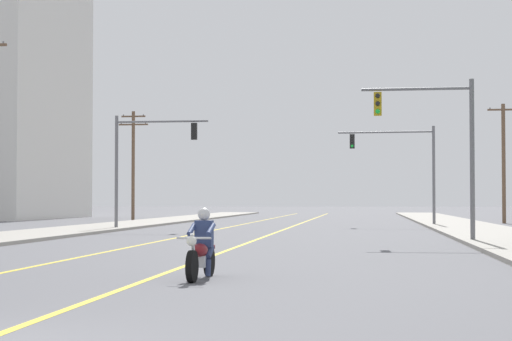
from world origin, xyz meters
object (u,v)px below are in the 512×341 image
Objects in this scene: traffic_signal_mid_right at (405,159)px; utility_pole_right_far at (504,161)px; utility_pole_left_far at (133,161)px; traffic_signal_near_right at (440,136)px; motorcycle_with_rider at (202,250)px; traffic_signal_near_left at (143,154)px.

utility_pole_right_far reaches higher than traffic_signal_mid_right.
traffic_signal_mid_right is at bearing -31.53° from utility_pole_left_far.
traffic_signal_near_right is 1.00× the size of traffic_signal_mid_right.
traffic_signal_near_right is 21.52m from traffic_signal_mid_right.
traffic_signal_near_right is 0.75× the size of utility_pole_right_far.
utility_pole_right_far reaches higher than motorcycle_with_rider.
traffic_signal_near_right is 40.26m from utility_pole_left_far.
traffic_signal_near_left is at bearing 106.71° from motorcycle_with_rider.
traffic_signal_mid_right is (14.39, 8.99, 0.05)m from traffic_signal_near_left.
traffic_signal_near_left is at bearing -143.47° from utility_pole_right_far.
utility_pole_left_far is (-14.97, 50.33, 4.10)m from motorcycle_with_rider.
utility_pole_right_far is at bearing 76.81° from traffic_signal_near_right.
traffic_signal_near_right is at bearing -40.31° from traffic_signal_near_left.
utility_pole_left_far is at bearing 106.36° from traffic_signal_near_left.
traffic_signal_near_left is at bearing -147.99° from traffic_signal_mid_right.
utility_pole_left_far reaches higher than motorcycle_with_rider.
motorcycle_with_rider is 52.67m from utility_pole_left_far.
motorcycle_with_rider is 0.35× the size of traffic_signal_near_right.
traffic_signal_near_left is 16.97m from traffic_signal_mid_right.
utility_pole_right_far reaches higher than traffic_signal_near_right.
traffic_signal_mid_right reaches higher than motorcycle_with_rider.
traffic_signal_near_right is at bearing -58.32° from utility_pole_left_far.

